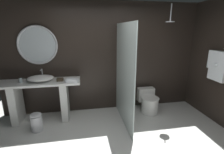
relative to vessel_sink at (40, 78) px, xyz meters
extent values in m
cube|color=black|center=(1.43, 0.32, 0.34)|extent=(4.80, 0.10, 2.60)
cube|color=silver|center=(-0.03, -0.04, -0.08)|extent=(1.73, 0.57, 0.05)
cube|color=silver|center=(-0.54, -0.04, -0.53)|extent=(0.15, 0.49, 0.85)
cube|color=silver|center=(0.47, -0.04, -0.53)|extent=(0.15, 0.49, 0.85)
ellipsoid|color=white|center=(0.00, 0.00, 0.00)|extent=(0.56, 0.46, 0.12)
cylinder|color=#B7B7BC|center=(0.00, 0.21, 0.05)|extent=(0.02, 0.02, 0.22)
cylinder|color=#B7B7BC|center=(0.00, 0.14, 0.15)|extent=(0.02, 0.13, 0.02)
cylinder|color=silver|center=(-0.39, -0.04, -0.01)|extent=(0.07, 0.07, 0.09)
cube|color=#3D3323|center=(0.41, -0.08, -0.03)|extent=(0.14, 0.11, 0.06)
torus|color=#B7B7BC|center=(-0.03, 0.23, 0.68)|extent=(0.85, 0.05, 0.85)
cylinder|color=#B2BCC1|center=(-0.03, 0.24, 0.68)|extent=(0.78, 0.01, 0.78)
cube|color=silver|center=(1.74, -0.45, 0.09)|extent=(0.02, 1.45, 2.10)
cylinder|color=#B7B7BC|center=(2.82, -0.17, 1.36)|extent=(0.02, 0.02, 0.36)
cylinder|color=#B7B7BC|center=(2.82, -0.17, 1.17)|extent=(0.19, 0.19, 0.02)
cube|color=white|center=(3.64, -0.79, 0.29)|extent=(0.12, 0.41, 0.60)
cylinder|color=white|center=(3.64, -0.55, 0.40)|extent=(0.13, 0.13, 0.38)
sphere|color=white|center=(3.57, -0.79, 0.32)|extent=(0.07, 0.07, 0.07)
cylinder|color=white|center=(2.47, -0.18, -0.77)|extent=(0.40, 0.40, 0.38)
ellipsoid|color=white|center=(2.47, -0.18, -0.57)|extent=(0.42, 0.46, 0.02)
cube|color=white|center=(2.47, 0.11, -0.59)|extent=(0.41, 0.18, 0.35)
cylinder|color=#B7B7BC|center=(-0.06, -0.49, -0.80)|extent=(0.22, 0.22, 0.32)
ellipsoid|color=#B7B7BC|center=(-0.06, -0.49, -0.61)|extent=(0.22, 0.22, 0.07)
cube|color=white|center=(0.67, -0.22, -0.02)|extent=(0.27, 0.20, 0.07)
camera|label=1|loc=(0.89, -3.69, 1.02)|focal=26.92mm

